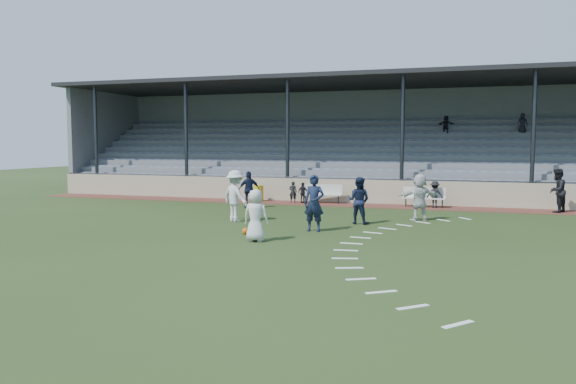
{
  "coord_description": "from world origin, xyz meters",
  "views": [
    {
      "loc": [
        6.23,
        -16.71,
        3.07
      ],
      "look_at": [
        0.0,
        2.5,
        1.3
      ],
      "focal_mm": 35.0,
      "sensor_mm": 36.0,
      "label": 1
    }
  ],
  "objects_px": {
    "bench_left": "(322,192)",
    "player_white_lead": "(256,215)",
    "bench_right": "(424,195)",
    "official": "(557,191)",
    "player_navy_lead": "(314,203)",
    "trash_bin": "(258,193)",
    "football": "(245,231)"
  },
  "relations": [
    {
      "from": "bench_left",
      "to": "player_navy_lead",
      "type": "distance_m",
      "value": 9.12
    },
    {
      "from": "player_white_lead",
      "to": "official",
      "type": "height_order",
      "value": "official"
    },
    {
      "from": "football",
      "to": "player_navy_lead",
      "type": "bearing_deg",
      "value": 33.2
    },
    {
      "from": "football",
      "to": "official",
      "type": "height_order",
      "value": "official"
    },
    {
      "from": "bench_left",
      "to": "player_white_lead",
      "type": "bearing_deg",
      "value": -92.01
    },
    {
      "from": "bench_left",
      "to": "player_white_lead",
      "type": "xyz_separation_m",
      "value": [
        0.8,
        -11.39,
        0.24
      ]
    },
    {
      "from": "player_white_lead",
      "to": "player_navy_lead",
      "type": "bearing_deg",
      "value": -116.15
    },
    {
      "from": "official",
      "to": "trash_bin",
      "type": "bearing_deg",
      "value": -60.06
    },
    {
      "from": "bench_left",
      "to": "football",
      "type": "height_order",
      "value": "bench_left"
    },
    {
      "from": "trash_bin",
      "to": "player_white_lead",
      "type": "bearing_deg",
      "value": -69.42
    },
    {
      "from": "player_navy_lead",
      "to": "bench_left",
      "type": "bearing_deg",
      "value": 105.29
    },
    {
      "from": "football",
      "to": "player_navy_lead",
      "type": "relative_size",
      "value": 0.11
    },
    {
      "from": "bench_left",
      "to": "trash_bin",
      "type": "relative_size",
      "value": 2.44
    },
    {
      "from": "official",
      "to": "player_white_lead",
      "type": "bearing_deg",
      "value": -11.01
    },
    {
      "from": "player_white_lead",
      "to": "bench_left",
      "type": "bearing_deg",
      "value": -86.5
    },
    {
      "from": "bench_left",
      "to": "football",
      "type": "relative_size",
      "value": 9.38
    },
    {
      "from": "football",
      "to": "official",
      "type": "relative_size",
      "value": 0.11
    },
    {
      "from": "player_white_lead",
      "to": "player_navy_lead",
      "type": "distance_m",
      "value": 2.78
    },
    {
      "from": "bench_right",
      "to": "official",
      "type": "xyz_separation_m",
      "value": [
        5.71,
        -0.32,
        0.4
      ]
    },
    {
      "from": "bench_left",
      "to": "official",
      "type": "bearing_deg",
      "value": -9.08
    },
    {
      "from": "football",
      "to": "player_navy_lead",
      "type": "xyz_separation_m",
      "value": [
        2.03,
        1.33,
        0.88
      ]
    },
    {
      "from": "player_white_lead",
      "to": "bench_right",
      "type": "bearing_deg",
      "value": -111.52
    },
    {
      "from": "bench_left",
      "to": "bench_right",
      "type": "distance_m",
      "value": 5.08
    },
    {
      "from": "bench_left",
      "to": "football",
      "type": "xyz_separation_m",
      "value": [
        -0.03,
        -10.22,
        -0.48
      ]
    },
    {
      "from": "player_navy_lead",
      "to": "bench_right",
      "type": "bearing_deg",
      "value": 73.01
    },
    {
      "from": "trash_bin",
      "to": "football",
      "type": "height_order",
      "value": "trash_bin"
    },
    {
      "from": "bench_left",
      "to": "trash_bin",
      "type": "bearing_deg",
      "value": 176.28
    },
    {
      "from": "bench_right",
      "to": "official",
      "type": "distance_m",
      "value": 5.73
    },
    {
      "from": "bench_right",
      "to": "football",
      "type": "height_order",
      "value": "bench_right"
    },
    {
      "from": "player_navy_lead",
      "to": "official",
      "type": "bearing_deg",
      "value": 46.04
    },
    {
      "from": "bench_right",
      "to": "football",
      "type": "relative_size",
      "value": 9.32
    },
    {
      "from": "bench_right",
      "to": "player_navy_lead",
      "type": "bearing_deg",
      "value": -106.57
    }
  ]
}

